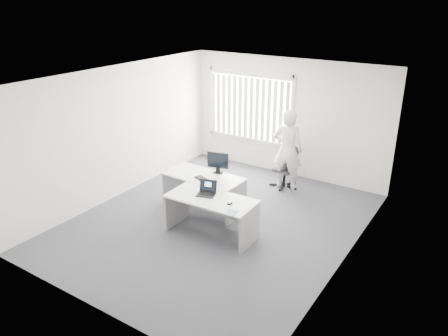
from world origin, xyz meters
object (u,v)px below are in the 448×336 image
Objects in this scene: desk_far at (203,185)px; office_chair at (286,174)px; person at (288,150)px; desk_near at (211,208)px; laptop at (206,189)px; monitor at (218,163)px.

office_chair is (0.90, 1.96, -0.24)m from desk_far.
person is at bearing -48.10° from office_chair.
desk_near is 0.99× the size of desk_far.
person is 2.62m from laptop.
desk_far is 3.75× the size of monitor.
desk_near is 2.66m from person.
person is at bearing 47.93° from monitor.
monitor is at bearing 116.21° from desk_near.
office_chair is 2.95× the size of laptop.
laptop is at bearing -83.57° from monitor.
monitor reaches higher than desk_far.
person reaches higher than office_chair.
monitor reaches higher than desk_near.
office_chair reaches higher than desk_near.
laptop is 0.73× the size of monitor.
person reaches higher than monitor.
desk_near is at bearing -77.81° from monitor.
laptop is (-0.34, -2.67, 0.57)m from office_chair.
monitor is (-0.74, -1.68, 0.67)m from office_chair.
office_chair reaches higher than desk_far.
desk_far is 0.97m from laptop.
office_chair is at bearing 50.69° from monitor.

